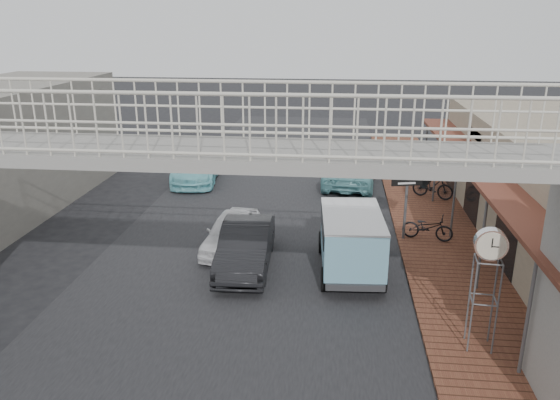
% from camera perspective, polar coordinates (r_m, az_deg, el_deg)
% --- Properties ---
extents(ground, '(120.00, 120.00, 0.00)m').
position_cam_1_polar(ground, '(15.85, -4.69, -9.90)').
color(ground, black).
rests_on(ground, ground).
extents(road_strip, '(10.00, 60.00, 0.01)m').
position_cam_1_polar(road_strip, '(15.85, -4.69, -9.88)').
color(road_strip, black).
rests_on(road_strip, ground).
extents(sidewalk, '(3.00, 40.00, 0.10)m').
position_cam_1_polar(sidewalk, '(18.66, 17.25, -6.02)').
color(sidewalk, brown).
rests_on(sidewalk, ground).
extents(footbridge, '(16.40, 2.40, 6.34)m').
position_cam_1_polar(footbridge, '(10.97, -8.97, -5.03)').
color(footbridge, gray).
rests_on(footbridge, ground).
extents(white_hatchback, '(1.78, 3.77, 1.24)m').
position_cam_1_polar(white_hatchback, '(18.65, -5.08, -3.32)').
color(white_hatchback, white).
rests_on(white_hatchback, ground).
extents(dark_sedan, '(1.69, 4.41, 1.43)m').
position_cam_1_polar(dark_sedan, '(17.24, -3.59, -4.81)').
color(dark_sedan, black).
rests_on(dark_sedan, ground).
extents(angkot_curb, '(2.82, 5.18, 1.38)m').
position_cam_1_polar(angkot_curb, '(26.06, 7.42, 3.07)').
color(angkot_curb, '#66ABB2').
rests_on(angkot_curb, ground).
extents(angkot_far, '(2.40, 5.08, 1.43)m').
position_cam_1_polar(angkot_far, '(26.88, -8.59, 3.55)').
color(angkot_far, '#7FD3DC').
rests_on(angkot_far, ground).
extents(angkot_van, '(2.07, 4.12, 1.97)m').
position_cam_1_polar(angkot_van, '(16.83, 7.43, -3.57)').
color(angkot_van, black).
rests_on(angkot_van, ground).
extents(motorcycle_near, '(1.85, 1.03, 0.92)m').
position_cam_1_polar(motorcycle_near, '(19.84, 15.17, -2.76)').
color(motorcycle_near, black).
rests_on(motorcycle_near, sidewalk).
extents(motorcycle_far, '(1.85, 1.33, 1.10)m').
position_cam_1_polar(motorcycle_far, '(24.50, 15.67, 1.44)').
color(motorcycle_far, black).
rests_on(motorcycle_far, sidewalk).
extents(street_clock, '(0.75, 0.63, 3.00)m').
position_cam_1_polar(street_clock, '(13.12, 21.09, -4.90)').
color(street_clock, '#59595B').
rests_on(street_clock, sidewalk).
extents(arrow_sign, '(1.76, 1.16, 2.92)m').
position_cam_1_polar(arrow_sign, '(19.39, 15.26, 2.66)').
color(arrow_sign, '#59595B').
rests_on(arrow_sign, sidewalk).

